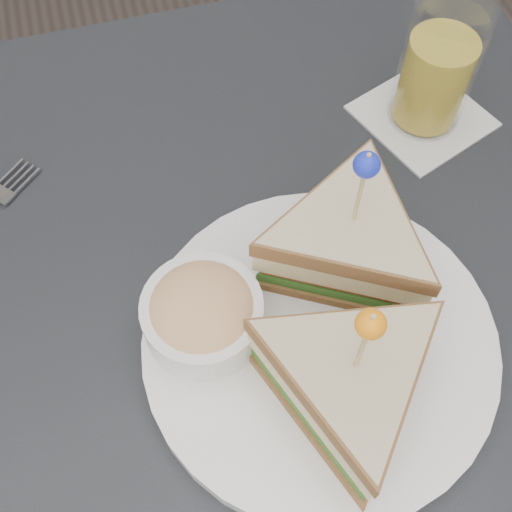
# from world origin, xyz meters

# --- Properties ---
(ground_plane) EXTENTS (3.50, 3.50, 0.00)m
(ground_plane) POSITION_xyz_m (0.00, 0.00, 0.00)
(ground_plane) COLOR #3F3833
(table) EXTENTS (0.80, 0.80, 0.75)m
(table) POSITION_xyz_m (0.00, 0.00, 0.67)
(table) COLOR black
(table) RESTS_ON ground
(plate_meal) EXTENTS (0.39, 0.39, 0.18)m
(plate_meal) POSITION_xyz_m (0.05, -0.06, 0.80)
(plate_meal) COLOR white
(plate_meal) RESTS_ON table
(drink_set) EXTENTS (0.15, 0.15, 0.15)m
(drink_set) POSITION_xyz_m (0.24, 0.16, 0.82)
(drink_set) COLOR silver
(drink_set) RESTS_ON table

